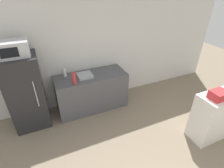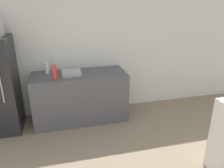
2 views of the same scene
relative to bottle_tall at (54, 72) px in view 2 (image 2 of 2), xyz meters
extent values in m
cube|color=silver|center=(0.21, 0.59, 0.30)|extent=(8.00, 0.06, 2.60)
cylinder|color=#B7B7BC|center=(-0.76, -0.14, -0.10)|extent=(0.02, 0.02, 0.55)
cube|color=#4C4C51|center=(0.40, 0.20, -0.56)|extent=(1.62, 0.66, 0.88)
cube|color=#9EA3A8|center=(0.27, 0.20, -0.09)|extent=(0.32, 0.32, 0.06)
cylinder|color=red|center=(0.00, 0.00, 0.00)|extent=(0.08, 0.08, 0.24)
cylinder|color=silver|center=(-0.13, 0.37, -0.03)|extent=(0.07, 0.07, 0.19)
camera|label=1|loc=(-0.55, -3.17, 1.74)|focal=28.00mm
camera|label=2|loc=(0.09, -3.40, 1.07)|focal=35.00mm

